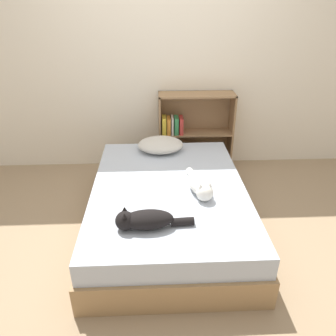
# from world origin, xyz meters

# --- Properties ---
(ground_plane) EXTENTS (8.00, 8.00, 0.00)m
(ground_plane) POSITION_xyz_m (0.00, 0.00, 0.00)
(ground_plane) COLOR #997F60
(wall_back) EXTENTS (8.00, 0.06, 2.50)m
(wall_back) POSITION_xyz_m (0.00, 1.31, 1.25)
(wall_back) COLOR silver
(wall_back) RESTS_ON ground_plane
(bed) EXTENTS (1.33, 1.87, 0.42)m
(bed) POSITION_xyz_m (0.00, 0.00, 0.21)
(bed) COLOR #99754C
(bed) RESTS_ON ground_plane
(pillow) EXTENTS (0.47, 0.38, 0.14)m
(pillow) POSITION_xyz_m (-0.05, 0.72, 0.49)
(pillow) COLOR beige
(pillow) RESTS_ON bed
(cat_light) EXTENTS (0.22, 0.51, 0.16)m
(cat_light) POSITION_xyz_m (0.25, -0.11, 0.49)
(cat_light) COLOR white
(cat_light) RESTS_ON bed
(cat_dark) EXTENTS (0.55, 0.18, 0.16)m
(cat_dark) POSITION_xyz_m (-0.20, -0.55, 0.49)
(cat_dark) COLOR black
(cat_dark) RESTS_ON bed
(bookshelf) EXTENTS (0.85, 0.26, 0.91)m
(bookshelf) POSITION_xyz_m (0.33, 1.17, 0.47)
(bookshelf) COLOR #8E6B47
(bookshelf) RESTS_ON ground_plane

